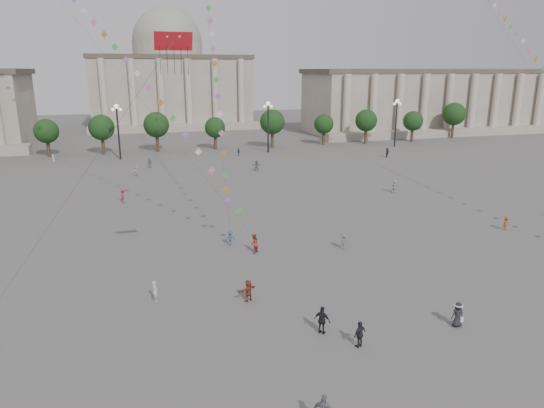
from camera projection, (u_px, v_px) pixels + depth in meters
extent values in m
plane|color=#504E4C|center=(332.00, 319.00, 33.89)|extent=(360.00, 360.00, 0.00)
cube|color=gray|center=(445.00, 102.00, 139.80)|extent=(80.00, 22.00, 16.00)
cube|color=#4C4237|center=(447.00, 71.00, 137.51)|extent=(81.60, 22.44, 1.20)
cube|color=gray|center=(472.00, 132.00, 129.63)|extent=(84.00, 4.00, 2.00)
cube|color=gray|center=(170.00, 93.00, 151.61)|extent=(46.00, 30.00, 20.00)
cube|color=#4C4237|center=(168.00, 58.00, 148.79)|extent=(46.92, 30.60, 1.20)
cube|color=gray|center=(177.00, 128.00, 138.27)|extent=(48.30, 4.00, 2.00)
cylinder|color=gray|center=(168.00, 51.00, 148.28)|extent=(21.00, 21.00, 5.00)
sphere|color=gray|center=(168.00, 43.00, 147.62)|extent=(21.00, 21.00, 21.00)
cylinder|color=#372A1B|center=(43.00, 148.00, 97.63)|extent=(0.70, 0.70, 3.52)
sphere|color=black|center=(41.00, 129.00, 96.65)|extent=(5.12, 5.12, 5.12)
cylinder|color=#372A1B|center=(105.00, 145.00, 100.84)|extent=(0.70, 0.70, 3.52)
sphere|color=black|center=(104.00, 128.00, 99.86)|extent=(5.12, 5.12, 5.12)
cylinder|color=#372A1B|center=(164.00, 143.00, 104.05)|extent=(0.70, 0.70, 3.52)
sphere|color=black|center=(163.00, 126.00, 103.07)|extent=(5.12, 5.12, 5.12)
cylinder|color=#372A1B|center=(219.00, 141.00, 107.26)|extent=(0.70, 0.70, 3.52)
sphere|color=black|center=(219.00, 124.00, 106.28)|extent=(5.12, 5.12, 5.12)
cylinder|color=#372A1B|center=(271.00, 139.00, 110.47)|extent=(0.70, 0.70, 3.52)
sphere|color=black|center=(271.00, 122.00, 109.49)|extent=(5.12, 5.12, 5.12)
cylinder|color=#372A1B|center=(320.00, 137.00, 113.68)|extent=(0.70, 0.70, 3.52)
sphere|color=black|center=(321.00, 121.00, 112.70)|extent=(5.12, 5.12, 5.12)
cylinder|color=#372A1B|center=(367.00, 135.00, 116.89)|extent=(0.70, 0.70, 3.52)
sphere|color=black|center=(368.00, 120.00, 115.91)|extent=(5.12, 5.12, 5.12)
cylinder|color=#372A1B|center=(411.00, 133.00, 120.10)|extent=(0.70, 0.70, 3.52)
sphere|color=black|center=(412.00, 118.00, 119.12)|extent=(5.12, 5.12, 5.12)
cylinder|color=#372A1B|center=(452.00, 132.00, 123.31)|extent=(0.70, 0.70, 3.52)
sphere|color=black|center=(454.00, 117.00, 122.33)|extent=(5.12, 5.12, 5.12)
cylinder|color=#262628|center=(119.00, 134.00, 93.37)|extent=(0.36, 0.36, 10.00)
sphere|color=#FFE5B2|center=(116.00, 106.00, 91.98)|extent=(0.90, 0.90, 0.90)
sphere|color=#FFE5B2|center=(113.00, 110.00, 91.96)|extent=(0.60, 0.60, 0.60)
sphere|color=#FFE5B2|center=(120.00, 110.00, 92.33)|extent=(0.60, 0.60, 0.60)
cylinder|color=#262628|center=(268.00, 129.00, 101.40)|extent=(0.36, 0.36, 10.00)
sphere|color=#FFE5B2|center=(268.00, 104.00, 100.01)|extent=(0.90, 0.90, 0.90)
sphere|color=#FFE5B2|center=(265.00, 107.00, 99.98)|extent=(0.60, 0.60, 0.60)
sphere|color=#FFE5B2|center=(271.00, 106.00, 100.36)|extent=(0.60, 0.60, 0.60)
cylinder|color=#262628|center=(396.00, 125.00, 109.42)|extent=(0.36, 0.36, 10.00)
sphere|color=#FFE5B2|center=(397.00, 101.00, 108.04)|extent=(0.90, 0.90, 0.90)
sphere|color=#FFE5B2|center=(394.00, 104.00, 108.01)|extent=(0.60, 0.60, 0.60)
sphere|color=#FFE5B2|center=(400.00, 104.00, 108.39)|extent=(0.60, 0.60, 0.60)
imported|color=navy|center=(239.00, 152.00, 98.85)|extent=(0.95, 0.79, 1.52)
imported|color=silver|center=(136.00, 171.00, 79.50)|extent=(1.52, 1.19, 1.61)
imported|color=#5E5E62|center=(344.00, 241.00, 46.93)|extent=(1.07, 0.65, 1.61)
imported|color=beige|center=(395.00, 186.00, 68.73)|extent=(1.82, 1.18, 1.87)
imported|color=brown|center=(506.00, 223.00, 52.60)|extent=(1.11, 0.79, 1.55)
imported|color=black|center=(387.00, 153.00, 96.86)|extent=(1.61, 1.60, 1.86)
imported|color=silver|center=(54.00, 160.00, 89.45)|extent=(0.66, 0.79, 1.83)
imported|color=slate|center=(257.00, 166.00, 83.59)|extent=(1.83, 0.99, 1.88)
imported|color=silver|center=(155.00, 291.00, 36.38)|extent=(0.58, 0.69, 1.62)
imported|color=slate|center=(149.00, 163.00, 86.47)|extent=(1.08, 0.76, 1.70)
imported|color=maroon|center=(123.00, 196.00, 63.53)|extent=(0.76, 1.24, 1.85)
imported|color=black|center=(322.00, 320.00, 31.80)|extent=(1.12, 1.14, 1.93)
imported|color=maroon|center=(248.00, 291.00, 36.36)|extent=(1.63, 1.15, 1.69)
imported|color=black|center=(360.00, 334.00, 30.29)|extent=(1.12, 0.81, 1.76)
imported|color=#9D312B|center=(254.00, 244.00, 45.95)|extent=(1.15, 1.17, 1.90)
imported|color=#324A72|center=(230.00, 238.00, 47.99)|extent=(1.12, 0.85, 1.53)
imported|color=black|center=(458.00, 315.00, 32.72)|extent=(0.88, 0.59, 1.75)
cone|color=white|center=(459.00, 305.00, 32.52)|extent=(0.52, 0.52, 0.14)
cylinder|color=white|center=(459.00, 305.00, 32.54)|extent=(0.60, 0.60, 0.02)
cube|color=white|center=(462.00, 320.00, 32.73)|extent=(0.22, 0.10, 0.35)
cube|color=#B3131D|center=(173.00, 41.00, 27.92)|extent=(2.21, 0.57, 1.02)
cube|color=#1A8F36|center=(167.00, 36.00, 27.73)|extent=(0.35, 0.20, 0.34)
cube|color=#202BAE|center=(179.00, 37.00, 27.91)|extent=(0.35, 0.20, 0.34)
sphere|color=gold|center=(167.00, 36.00, 27.69)|extent=(0.20, 0.20, 0.20)
sphere|color=gold|center=(179.00, 37.00, 27.88)|extent=(0.20, 0.20, 0.20)
cylinder|color=#3F3F3F|center=(65.00, 201.00, 26.00)|extent=(0.02, 0.02, 21.80)
cylinder|color=#3F3F3F|center=(86.00, 31.00, 55.18)|extent=(0.02, 0.02, 63.25)
cube|color=#50AD55|center=(239.00, 211.00, 46.23)|extent=(0.76, 0.25, 0.76)
cube|color=#BA7A2B|center=(225.00, 190.00, 46.78)|extent=(0.76, 0.25, 0.76)
cube|color=pink|center=(212.00, 170.00, 47.36)|extent=(0.76, 0.25, 0.76)
cube|color=white|center=(198.00, 152.00, 47.97)|extent=(0.76, 0.25, 0.76)
cube|color=#AF62C4|center=(185.00, 134.00, 48.60)|extent=(0.76, 0.25, 0.76)
cube|color=#50AD55|center=(173.00, 118.00, 49.24)|extent=(0.76, 0.25, 0.76)
cube|color=#BA7A2B|center=(161.00, 103.00, 49.89)|extent=(0.76, 0.25, 0.76)
cube|color=pink|center=(149.00, 88.00, 50.54)|extent=(0.76, 0.25, 0.76)
cube|color=white|center=(137.00, 73.00, 51.21)|extent=(0.76, 0.25, 0.76)
cube|color=#AF62C4|center=(126.00, 60.00, 51.88)|extent=(0.76, 0.25, 0.76)
cube|color=#50AD55|center=(115.00, 47.00, 52.55)|extent=(0.76, 0.25, 0.76)
cube|color=#BA7A2B|center=(104.00, 34.00, 53.23)|extent=(0.76, 0.25, 0.76)
cube|color=pink|center=(94.00, 22.00, 53.92)|extent=(0.76, 0.25, 0.76)
cube|color=white|center=(84.00, 10.00, 54.61)|extent=(0.76, 0.25, 0.76)
cylinder|color=#3F3F3F|center=(207.00, 6.00, 61.77)|extent=(0.02, 0.02, 63.21)
cube|color=#AF62C4|center=(228.00, 200.00, 48.50)|extent=(0.76, 0.25, 0.76)
cube|color=#50AD55|center=(226.00, 176.00, 49.36)|extent=(0.76, 0.25, 0.76)
cube|color=#BA7A2B|center=(224.00, 154.00, 50.26)|extent=(0.76, 0.25, 0.76)
cube|color=pink|center=(222.00, 133.00, 51.19)|extent=(0.76, 0.25, 0.76)
cube|color=white|center=(220.00, 114.00, 52.13)|extent=(0.76, 0.25, 0.76)
cube|color=#AF62C4|center=(218.00, 96.00, 53.09)|extent=(0.76, 0.25, 0.76)
cube|color=#50AD55|center=(216.00, 79.00, 54.07)|extent=(0.76, 0.25, 0.76)
cube|color=#BA7A2B|center=(215.00, 63.00, 55.05)|extent=(0.76, 0.25, 0.76)
cube|color=pink|center=(213.00, 48.00, 56.04)|extent=(0.76, 0.25, 0.76)
cube|color=white|center=(212.00, 34.00, 57.04)|extent=(0.76, 0.25, 0.76)
cube|color=#AF62C4|center=(210.00, 21.00, 58.04)|extent=(0.76, 0.25, 0.76)
cube|color=#50AD55|center=(209.00, 8.00, 59.06)|extent=(0.76, 0.25, 0.76)
cylinder|color=#3F3F3F|center=(531.00, 69.00, 58.09)|extent=(0.02, 0.02, 58.15)
cube|color=#50AD55|center=(543.00, 68.00, 55.44)|extent=(0.76, 0.25, 0.76)
cube|color=#BA7A2B|center=(536.00, 59.00, 56.90)|extent=(0.76, 0.25, 0.76)
cube|color=pink|center=(529.00, 50.00, 58.37)|extent=(0.76, 0.25, 0.76)
cube|color=white|center=(523.00, 41.00, 59.84)|extent=(0.76, 0.25, 0.76)
cube|color=#AF62C4|center=(517.00, 33.00, 61.32)|extent=(0.76, 0.25, 0.76)
cube|color=#50AD55|center=(511.00, 26.00, 62.79)|extent=(0.76, 0.25, 0.76)
cube|color=#BA7A2B|center=(505.00, 19.00, 64.27)|extent=(0.76, 0.25, 0.76)
cube|color=pink|center=(500.00, 12.00, 65.75)|extent=(0.76, 0.25, 0.76)
cube|color=white|center=(495.00, 6.00, 67.24)|extent=(0.76, 0.25, 0.76)
cube|color=#AF62C4|center=(490.00, 0.00, 68.72)|extent=(0.76, 0.25, 0.76)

